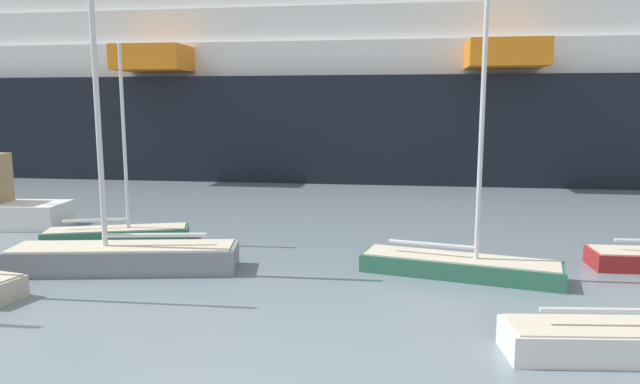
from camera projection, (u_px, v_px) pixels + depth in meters
name	position (u px, v px, depth m)	size (l,w,h in m)	color
sailboat_1	(460.00, 261.00, 16.48)	(5.93, 2.53, 9.71)	#2D6B51
sailboat_3	(633.00, 336.00, 11.10)	(5.14, 1.88, 8.18)	white
sailboat_6	(124.00, 254.00, 16.98)	(6.98, 2.85, 9.61)	gray
sailboat_7	(118.00, 233.00, 20.46)	(5.17, 2.79, 7.15)	#2D6B51
cruise_ship	(336.00, 79.00, 43.95)	(126.68, 21.38, 22.37)	black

